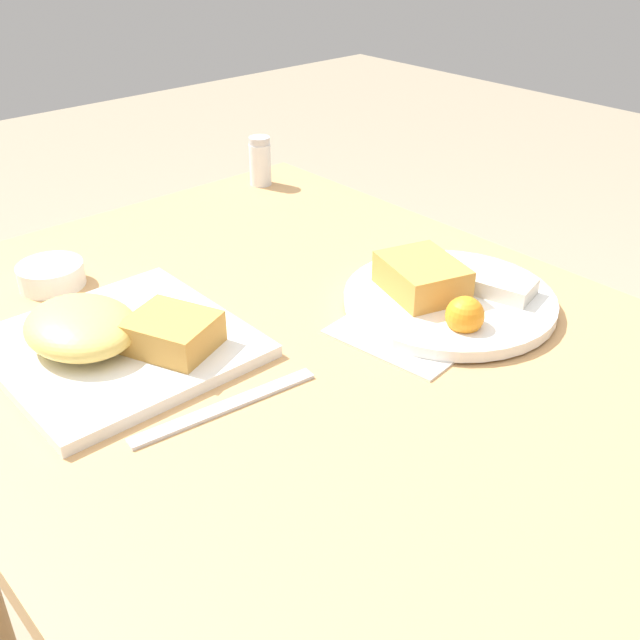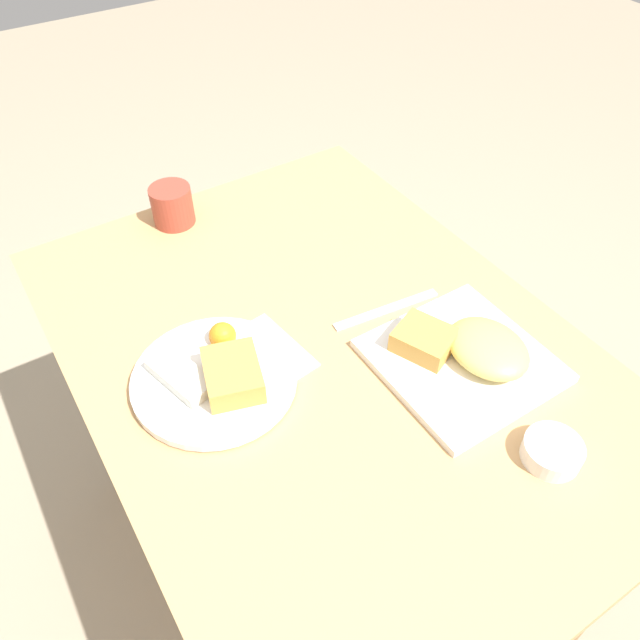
# 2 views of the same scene
# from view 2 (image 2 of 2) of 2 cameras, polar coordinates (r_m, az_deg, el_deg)

# --- Properties ---
(ground_plane) EXTENTS (8.00, 8.00, 0.00)m
(ground_plane) POSITION_cam_2_polar(r_m,az_deg,el_deg) (1.67, 0.35, -20.48)
(ground_plane) COLOR gray
(dining_table) EXTENTS (1.05, 0.76, 0.76)m
(dining_table) POSITION_cam_2_polar(r_m,az_deg,el_deg) (1.09, 0.50, -5.85)
(dining_table) COLOR tan
(dining_table) RESTS_ON ground_plane
(menu_card) EXTENTS (0.18, 0.24, 0.00)m
(menu_card) POSITION_cam_2_polar(r_m,az_deg,el_deg) (0.99, -7.80, -4.76)
(menu_card) COLOR silver
(menu_card) RESTS_ON dining_table
(plate_square_near) EXTENTS (0.25, 0.25, 0.06)m
(plate_square_near) POSITION_cam_2_polar(r_m,az_deg,el_deg) (1.01, 13.24, -2.97)
(plate_square_near) COLOR white
(plate_square_near) RESTS_ON dining_table
(plate_oval_far) EXTENTS (0.26, 0.26, 0.05)m
(plate_oval_far) POSITION_cam_2_polar(r_m,az_deg,el_deg) (0.97, -9.47, -4.94)
(plate_oval_far) COLOR white
(plate_oval_far) RESTS_ON menu_card
(sauce_ramekin) EXTENTS (0.08, 0.08, 0.03)m
(sauce_ramekin) POSITION_cam_2_polar(r_m,az_deg,el_deg) (0.94, 20.48, -11.16)
(sauce_ramekin) COLOR white
(sauce_ramekin) RESTS_ON dining_table
(butter_knife) EXTENTS (0.04, 0.20, 0.00)m
(butter_knife) POSITION_cam_2_polar(r_m,az_deg,el_deg) (1.09, 6.10, 0.96)
(butter_knife) COLOR silver
(butter_knife) RESTS_ON dining_table
(coffee_mug) EXTENTS (0.08, 0.08, 0.08)m
(coffee_mug) POSITION_cam_2_polar(r_m,az_deg,el_deg) (1.29, -13.36, 10.16)
(coffee_mug) COLOR #9E3D2D
(coffee_mug) RESTS_ON dining_table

